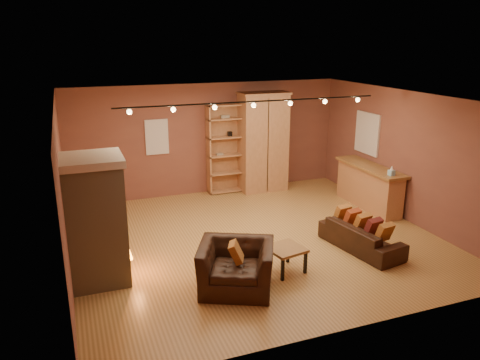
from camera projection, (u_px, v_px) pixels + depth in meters
name	position (u px, v px, depth m)	size (l,w,h in m)	color
floor	(256.00, 239.00, 9.37)	(7.00, 7.00, 0.00)	olive
ceiling	(258.00, 98.00, 8.55)	(7.00, 7.00, 0.00)	brown
back_wall	(208.00, 139.00, 11.87)	(7.00, 0.02, 2.80)	brown
left_wall	(63.00, 192.00, 7.78)	(0.02, 6.50, 2.80)	brown
right_wall	(406.00, 156.00, 10.14)	(0.02, 6.50, 2.80)	brown
fireplace	(96.00, 220.00, 7.50)	(1.01, 0.98, 2.12)	tan
back_window	(157.00, 137.00, 11.37)	(0.56, 0.04, 0.86)	silver
bookcase	(225.00, 148.00, 11.97)	(0.94, 0.36, 2.29)	tan
armoire	(263.00, 142.00, 12.08)	(1.26, 0.71, 2.56)	tan
bar_counter	(369.00, 186.00, 11.02)	(0.57, 2.11, 1.01)	tan
tissue_box	(392.00, 171.00, 10.10)	(0.14, 0.14, 0.23)	#89C0DC
right_window	(367.00, 133.00, 11.31)	(0.05, 0.90, 1.00)	silver
loveseat	(361.00, 232.00, 8.82)	(0.78, 1.78, 0.73)	black
armchair	(236.00, 259.00, 7.39)	(1.38, 1.18, 1.02)	black
coffee_table	(286.00, 251.00, 7.98)	(0.68, 0.68, 0.44)	#9C6B38
track_rail	(254.00, 103.00, 8.76)	(5.20, 0.09, 0.13)	black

